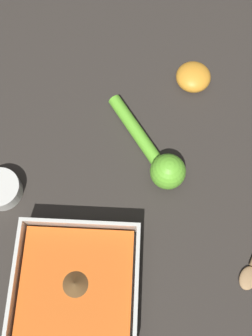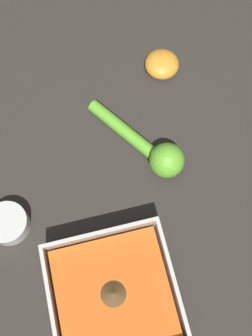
% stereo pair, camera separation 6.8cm
% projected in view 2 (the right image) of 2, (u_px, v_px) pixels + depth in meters
% --- Properties ---
extents(ground_plane, '(4.00, 4.00, 0.00)m').
position_uv_depth(ground_plane, '(106.00, 280.00, 0.65)').
color(ground_plane, '#332D28').
extents(square_dish, '(0.19, 0.19, 0.06)m').
position_uv_depth(square_dish, '(114.00, 294.00, 0.62)').
color(square_dish, silver).
rests_on(square_dish, ground_plane).
extents(spice_bowl, '(0.07, 0.07, 0.03)m').
position_uv_depth(spice_bowl, '(8.00, 224.00, 0.67)').
color(spice_bowl, silver).
rests_on(spice_bowl, ground_plane).
extents(lemon_squeezer, '(0.14, 0.19, 0.06)m').
position_uv_depth(lemon_squeezer, '(155.00, 152.00, 0.70)').
color(lemon_squeezer, '#6BC633').
rests_on(lemon_squeezer, ground_plane).
extents(lemon_half, '(0.07, 0.07, 0.04)m').
position_uv_depth(lemon_half, '(162.00, 64.00, 0.77)').
color(lemon_half, orange).
rests_on(lemon_half, ground_plane).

